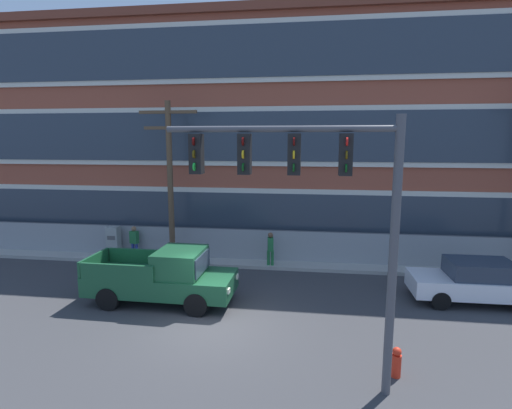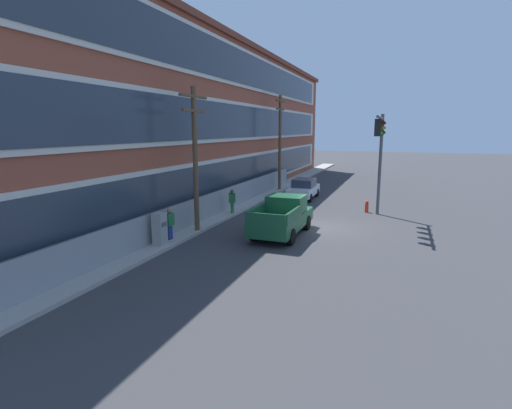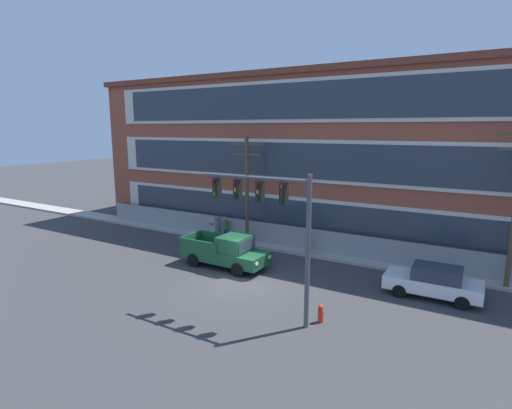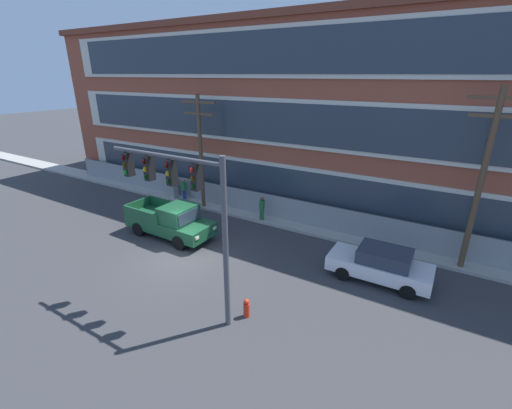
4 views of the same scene
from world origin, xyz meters
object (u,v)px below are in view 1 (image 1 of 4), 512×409
Objects in this scene: pickup_truck_dark_green at (165,277)px; electrical_cabinet at (114,243)px; utility_pole_near_corner at (170,175)px; pedestrian_near_cabinet at (134,241)px; pedestrian_by_fence at (270,248)px; traffic_signal_mast at (316,190)px; fire_hydrant at (396,362)px; sedan_white at (476,281)px.

pickup_truck_dark_green is 6.35m from electrical_cabinet.
utility_pole_near_corner is 4.48× the size of pedestrian_near_cabinet.
electrical_cabinet is 1.03m from pedestrian_near_cabinet.
traffic_signal_mast is at bearing -77.71° from pedestrian_by_fence.
pickup_truck_dark_green is 3.17× the size of pedestrian_near_cabinet.
utility_pole_near_corner reaches higher than electrical_cabinet.
traffic_signal_mast is 8.17× the size of fire_hydrant.
pickup_truck_dark_green is 6.86× the size of fire_hydrant.
pedestrian_near_cabinet reaches higher than fire_hydrant.
fire_hydrant is at bearing -26.38° from pickup_truck_dark_green.
pedestrian_near_cabinet is 2.17× the size of fire_hydrant.
fire_hydrant is (11.72, -8.29, -0.45)m from electrical_cabinet.
pedestrian_near_cabinet reaches higher than electrical_cabinet.
pedestrian_near_cabinet is (1.02, 0.09, 0.14)m from electrical_cabinet.
electrical_cabinet is 0.98× the size of pedestrian_by_fence.
pedestrian_by_fence is at bearing 160.01° from sedan_white.
pedestrian_by_fence is at bearing -0.17° from utility_pole_near_corner.
sedan_white is (5.84, 5.90, -3.95)m from traffic_signal_mast.
traffic_signal_mast is 7.84m from pickup_truck_dark_green.
pickup_truck_dark_green is 8.25m from fire_hydrant.
traffic_signal_mast reaches higher than pickup_truck_dark_green.
traffic_signal_mast is at bearing -161.14° from fire_hydrant.
electrical_cabinet reaches higher than sedan_white.
utility_pole_near_corner reaches higher than pedestrian_by_fence.
electrical_cabinet is 7.75m from pedestrian_by_fence.
pedestrian_near_cabinet reaches higher than sedan_white.
traffic_signal_mast is 0.84× the size of utility_pole_near_corner.
utility_pole_near_corner is 4.55× the size of electrical_cabinet.
pedestrian_by_fence is (-7.74, 2.82, 0.18)m from sedan_white.
pedestrian_near_cabinet and pedestrian_by_fence have the same top height.
pickup_truck_dark_green is at bearing -54.83° from pedestrian_near_cabinet.
electrical_cabinet is at bearing 144.73° from fire_hydrant.
utility_pole_near_corner is at bearing -9.83° from pedestrian_near_cabinet.
sedan_white is 6.43m from fire_hydrant.
pedestrian_by_fence is at bearing 116.41° from fire_hydrant.
utility_pole_near_corner reaches higher than traffic_signal_mast.
fire_hydrant is (-3.76, -5.19, -0.42)m from sedan_white.
pedestrian_near_cabinet is (-14.46, 3.19, 0.18)m from sedan_white.
fire_hydrant is at bearing -38.07° from pedestrian_near_cabinet.
utility_pole_near_corner is 12.40m from fire_hydrant.
pickup_truck_dark_green reaches higher than pedestrian_by_fence.
electrical_cabinet is 0.98× the size of pedestrian_near_cabinet.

